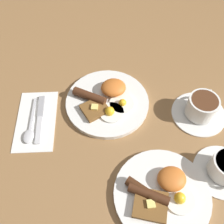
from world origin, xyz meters
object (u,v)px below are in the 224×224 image
(teacup_near, at_px, (201,108))
(knife, at_px, (40,116))
(breakfast_plate_far, at_px, (162,193))
(spoon, at_px, (30,131))
(breakfast_plate_near, at_px, (107,101))

(teacup_near, xyz_separation_m, knife, (0.48, -0.07, -0.02))
(breakfast_plate_far, bearing_deg, knife, -43.90)
(breakfast_plate_far, xyz_separation_m, spoon, (0.33, -0.24, -0.01))
(breakfast_plate_near, xyz_separation_m, breakfast_plate_far, (-0.09, 0.31, -0.00))
(breakfast_plate_near, height_order, spoon, breakfast_plate_near)
(breakfast_plate_near, height_order, teacup_near, teacup_near)
(breakfast_plate_far, height_order, teacup_near, teacup_near)
(breakfast_plate_far, relative_size, knife, 1.44)
(knife, height_order, spoon, spoon)
(breakfast_plate_far, height_order, spoon, breakfast_plate_far)
(breakfast_plate_near, relative_size, knife, 1.52)
(breakfast_plate_far, distance_m, teacup_near, 0.29)
(teacup_near, height_order, knife, teacup_near)
(teacup_near, relative_size, spoon, 1.02)
(knife, relative_size, spoon, 1.05)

